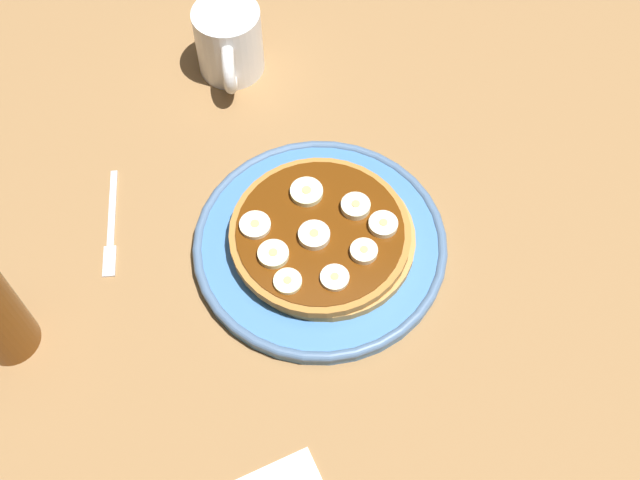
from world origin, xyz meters
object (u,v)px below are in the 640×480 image
object	(u,v)px
pancake_stack	(325,239)
banana_slice_3	(383,225)
banana_slice_6	(288,282)
banana_slice_7	(273,254)
banana_slice_5	(356,207)
banana_slice_8	(364,252)
fork	(111,228)
banana_slice_0	(314,236)
banana_slice_2	(307,192)
coffee_mug	(229,42)
plate	(320,244)
banana_slice_1	(255,225)
banana_slice_4	(335,278)

from	to	relation	value
pancake_stack	banana_slice_3	world-z (taller)	banana_slice_3
banana_slice_6	banana_slice_7	xyz separation A→B (cm)	(-3.00, -1.23, 0.10)
pancake_stack	banana_slice_5	bearing A→B (deg)	129.32
banana_slice_8	fork	size ratio (longest dim) A/B	0.21
pancake_stack	fork	world-z (taller)	pancake_stack
banana_slice_0	banana_slice_6	xyz separation A→B (cm)	(4.82, -2.84, -0.15)
banana_slice_2	banana_slice_3	size ratio (longest dim) A/B	1.15
coffee_mug	banana_slice_7	bearing A→B (deg)	7.87
banana_slice_5	banana_slice_7	bearing A→B (deg)	-59.94
banana_slice_6	fork	xyz separation A→B (cm)	(-9.51, -18.02, -3.56)
coffee_mug	plate	bearing A→B (deg)	18.61
banana_slice_1	banana_slice_8	xyz separation A→B (cm)	(3.80, 10.39, 0.09)
banana_slice_6	banana_slice_3	bearing A→B (deg)	119.74
pancake_stack	banana_slice_0	bearing A→B (deg)	-69.78
banana_slice_3	banana_slice_7	distance (cm)	11.23
banana_slice_5	plate	bearing A→B (deg)	-58.35
pancake_stack	banana_slice_4	size ratio (longest dim) A/B	6.49
banana_slice_8	fork	distance (cm)	26.68
plate	banana_slice_4	bearing A→B (deg)	10.23
banana_slice_4	coffee_mug	bearing A→B (deg)	-162.83
banana_slice_3	banana_slice_4	size ratio (longest dim) A/B	1.04
banana_slice_3	fork	size ratio (longest dim) A/B	0.22
banana_slice_1	banana_slice_6	xyz separation A→B (cm)	(6.47, 2.88, -0.03)
banana_slice_7	banana_slice_8	xyz separation A→B (cm)	(0.33, 8.73, 0.02)
plate	banana_slice_5	size ratio (longest dim) A/B	8.73
banana_slice_8	banana_slice_5	bearing A→B (deg)	-176.64
banana_slice_1	banana_slice_8	size ratio (longest dim) A/B	1.15
banana_slice_1	banana_slice_4	world-z (taller)	same
banana_slice_7	banana_slice_6	bearing A→B (deg)	22.26
banana_slice_0	banana_slice_3	world-z (taller)	same
banana_slice_5	banana_slice_1	bearing A→B (deg)	-82.05
banana_slice_6	banana_slice_8	distance (cm)	7.97
plate	fork	bearing A→B (deg)	-100.35
pancake_stack	banana_slice_7	size ratio (longest dim) A/B	5.97
banana_slice_4	banana_slice_8	distance (cm)	4.00
banana_slice_2	banana_slice_8	distance (cm)	8.92
plate	coffee_mug	world-z (taller)	coffee_mug
banana_slice_2	banana_slice_8	size ratio (longest dim) A/B	1.24
banana_slice_2	coffee_mug	world-z (taller)	coffee_mug
banana_slice_3	coffee_mug	size ratio (longest dim) A/B	0.27
banana_slice_3	banana_slice_7	world-z (taller)	same
banana_slice_4	fork	world-z (taller)	banana_slice_4
banana_slice_8	banana_slice_1	bearing A→B (deg)	-110.09
banana_slice_4	banana_slice_5	size ratio (longest dim) A/B	0.94
banana_slice_5	banana_slice_6	xyz separation A→B (cm)	(7.88, -7.20, -0.18)
banana_slice_0	coffee_mug	xyz separation A→B (cm)	(-26.24, -7.95, 0.35)
coffee_mug	banana_slice_6	bearing A→B (deg)	9.34
banana_slice_2	banana_slice_5	size ratio (longest dim) A/B	1.13
banana_slice_6	banana_slice_7	distance (cm)	3.25
plate	banana_slice_3	world-z (taller)	banana_slice_3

